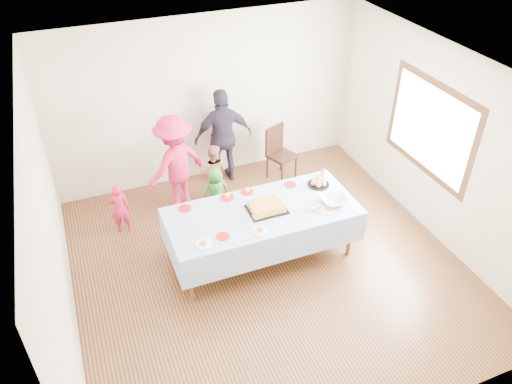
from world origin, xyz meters
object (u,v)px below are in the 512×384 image
dining_chair (279,150)px  adult_left (175,164)px  birthday_cake (267,207)px  party_table (262,214)px

dining_chair → adult_left: 1.81m
birthday_cake → adult_left: size_ratio=0.32×
party_table → dining_chair: (1.02, 1.75, -0.21)m
birthday_cake → adult_left: 1.76m
dining_chair → adult_left: adult_left is taller
party_table → adult_left: size_ratio=1.62×
birthday_cake → dining_chair: dining_chair is taller
party_table → birthday_cake: birthday_cake is taller
party_table → dining_chair: 2.03m
dining_chair → party_table: bearing=-143.0°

